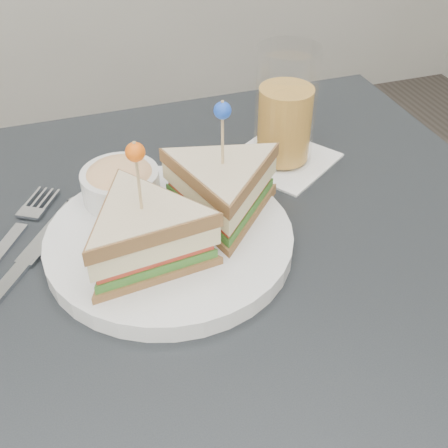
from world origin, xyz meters
TOP-DOWN VIEW (x-y plane):
  - table at (0.00, 0.00)m, footprint 0.80×0.80m
  - plate_meal at (-0.03, 0.05)m, footprint 0.37×0.37m
  - cutlery_fork at (-0.21, 0.12)m, footprint 0.13×0.19m
  - cutlery_knife at (-0.20, 0.08)m, footprint 0.14×0.19m
  - drink_set at (0.15, 0.18)m, footprint 0.18×0.18m

SIDE VIEW (x-z plane):
  - table at x=0.00m, z-range 0.30..1.05m
  - cutlery_fork at x=-0.21m, z-range 0.75..0.76m
  - cutlery_knife at x=-0.20m, z-range 0.75..0.76m
  - plate_meal at x=-0.03m, z-range 0.71..0.88m
  - drink_set at x=0.15m, z-range 0.74..0.90m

